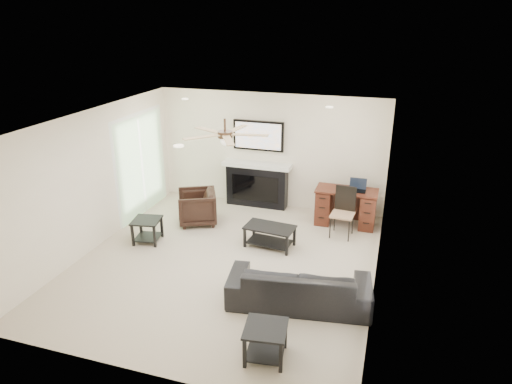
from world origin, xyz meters
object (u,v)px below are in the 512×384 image
desk (346,207)px  coffee_table (270,236)px  sofa (299,286)px  fireplace_unit (257,165)px  armchair (197,207)px

desk → coffee_table: bearing=-131.5°
sofa → fireplace_unit: size_ratio=1.09×
fireplace_unit → coffee_table: bearing=-65.7°
armchair → sofa: bearing=24.8°
coffee_table → fireplace_unit: 2.10m
armchair → desk: (2.91, 0.82, 0.04)m
fireplace_unit → desk: bearing=-11.7°
sofa → fireplace_unit: bearing=-71.3°
coffee_table → fireplace_unit: bearing=120.1°
desk → fireplace_unit: bearing=168.3°
sofa → desk: bearing=-104.1°
desk → sofa: bearing=-96.0°
armchair → desk: size_ratio=0.62×
sofa → fireplace_unit: fireplace_unit is taller
armchair → fireplace_unit: (0.90, 1.23, 0.61)m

